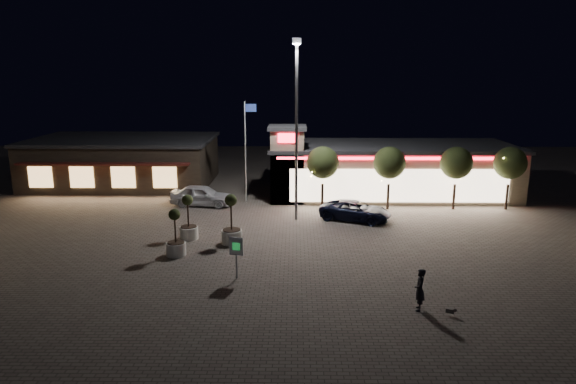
{
  "coord_description": "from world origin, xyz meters",
  "views": [
    {
      "loc": [
        1.9,
        -27.0,
        10.15
      ],
      "look_at": [
        1.45,
        6.0,
        2.46
      ],
      "focal_mm": 32.0,
      "sensor_mm": 36.0,
      "label": 1
    }
  ],
  "objects_px": {
    "planter_left": "(189,225)",
    "pickup_truck": "(355,211)",
    "valet_sign": "(236,250)",
    "white_sedan": "(202,195)",
    "planter_mid": "(176,241)",
    "pedestrian": "(420,290)"
  },
  "relations": [
    {
      "from": "valet_sign",
      "to": "pickup_truck",
      "type": "bearing_deg",
      "value": 55.87
    },
    {
      "from": "pickup_truck",
      "to": "planter_left",
      "type": "bearing_deg",
      "value": 134.01
    },
    {
      "from": "pedestrian",
      "to": "white_sedan",
      "type": "bearing_deg",
      "value": -134.01
    },
    {
      "from": "pedestrian",
      "to": "pickup_truck",
      "type": "bearing_deg",
      "value": -164.47
    },
    {
      "from": "pickup_truck",
      "to": "valet_sign",
      "type": "height_order",
      "value": "valet_sign"
    },
    {
      "from": "white_sedan",
      "to": "valet_sign",
      "type": "height_order",
      "value": "valet_sign"
    },
    {
      "from": "pickup_truck",
      "to": "white_sedan",
      "type": "relative_size",
      "value": 1.03
    },
    {
      "from": "pickup_truck",
      "to": "planter_mid",
      "type": "distance_m",
      "value": 13.21
    },
    {
      "from": "pickup_truck",
      "to": "white_sedan",
      "type": "height_order",
      "value": "white_sedan"
    },
    {
      "from": "pedestrian",
      "to": "valet_sign",
      "type": "distance_m",
      "value": 9.07
    },
    {
      "from": "valet_sign",
      "to": "planter_left",
      "type": "bearing_deg",
      "value": 120.42
    },
    {
      "from": "pickup_truck",
      "to": "white_sedan",
      "type": "bearing_deg",
      "value": 93.7
    },
    {
      "from": "pedestrian",
      "to": "valet_sign",
      "type": "xyz_separation_m",
      "value": [
        -8.37,
        3.44,
        0.57
      ]
    },
    {
      "from": "planter_left",
      "to": "valet_sign",
      "type": "height_order",
      "value": "planter_left"
    },
    {
      "from": "pedestrian",
      "to": "planter_mid",
      "type": "xyz_separation_m",
      "value": [
        -12.19,
        6.74,
        -0.1
      ]
    },
    {
      "from": "white_sedan",
      "to": "planter_left",
      "type": "xyz_separation_m",
      "value": [
        0.63,
        -8.21,
        0.05
      ]
    },
    {
      "from": "planter_left",
      "to": "pickup_truck",
      "type": "bearing_deg",
      "value": 21.55
    },
    {
      "from": "valet_sign",
      "to": "planter_mid",
      "type": "bearing_deg",
      "value": 139.19
    },
    {
      "from": "pedestrian",
      "to": "planter_mid",
      "type": "distance_m",
      "value": 13.93
    },
    {
      "from": "pickup_truck",
      "to": "valet_sign",
      "type": "bearing_deg",
      "value": 168.32
    },
    {
      "from": "planter_left",
      "to": "valet_sign",
      "type": "distance_m",
      "value": 7.34
    },
    {
      "from": "planter_left",
      "to": "valet_sign",
      "type": "bearing_deg",
      "value": -59.58
    }
  ]
}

